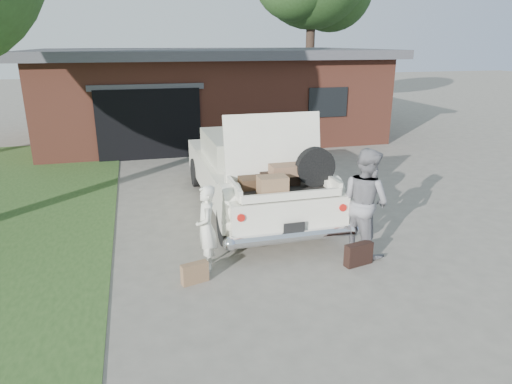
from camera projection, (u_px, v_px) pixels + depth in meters
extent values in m
plane|color=gray|center=(265.00, 265.00, 7.65)|extent=(90.00, 90.00, 0.00)
cube|color=brown|center=(210.00, 97.00, 17.98)|extent=(12.00, 7.00, 3.00)
cube|color=#4C4C51|center=(208.00, 53.00, 17.46)|extent=(12.80, 7.80, 0.30)
cube|color=black|center=(149.00, 124.00, 14.33)|extent=(3.20, 0.30, 2.20)
cube|color=#4C4C51|center=(147.00, 87.00, 13.91)|extent=(3.50, 0.12, 0.18)
cube|color=black|center=(328.00, 102.00, 15.57)|extent=(1.40, 0.08, 1.00)
cylinder|color=#38281E|center=(310.00, 59.00, 22.83)|extent=(0.44, 0.44, 5.48)
cube|color=white|center=(251.00, 177.00, 10.18)|extent=(2.12, 5.50, 0.71)
cube|color=beige|center=(248.00, 147.00, 10.28)|extent=(1.83, 2.21, 0.57)
cube|color=black|center=(237.00, 138.00, 11.24)|extent=(1.70, 0.10, 0.48)
cube|color=black|center=(260.00, 158.00, 9.33)|extent=(1.70, 0.10, 0.48)
cylinder|color=black|center=(226.00, 226.00, 8.33)|extent=(0.25, 0.73, 0.72)
cylinder|color=black|center=(324.00, 216.00, 8.81)|extent=(0.25, 0.73, 0.72)
cylinder|color=black|center=(197.00, 172.00, 11.75)|extent=(0.25, 0.73, 0.72)
cylinder|color=black|center=(269.00, 167.00, 12.23)|extent=(0.25, 0.73, 0.72)
cylinder|color=silver|center=(294.00, 236.00, 7.69)|extent=(2.25, 0.21, 0.20)
cylinder|color=#A5140F|center=(240.00, 217.00, 7.41)|extent=(0.13, 0.11, 0.13)
cylinder|color=#A5140F|center=(342.00, 207.00, 7.86)|extent=(0.13, 0.11, 0.13)
cube|color=black|center=(294.00, 228.00, 7.62)|extent=(0.37, 0.02, 0.19)
cube|color=black|center=(281.00, 189.00, 8.15)|extent=(1.71, 1.22, 0.04)
cube|color=white|center=(233.00, 187.00, 7.89)|extent=(0.07, 1.21, 0.20)
cube|color=white|center=(327.00, 179.00, 8.33)|extent=(0.07, 1.21, 0.20)
cube|color=white|center=(292.00, 196.00, 7.57)|extent=(1.76, 0.08, 0.13)
cube|color=white|center=(273.00, 148.00, 8.40)|extent=(1.85, 0.28, 1.25)
cube|color=#4B3320|center=(256.00, 182.00, 8.12)|extent=(0.59, 0.39, 0.19)
cube|color=#8F6949|center=(273.00, 186.00, 7.67)|extent=(0.49, 0.32, 0.34)
cube|color=black|center=(279.00, 178.00, 8.35)|extent=(0.67, 0.44, 0.21)
cube|color=#8C6347|center=(285.00, 170.00, 8.17)|extent=(0.55, 0.36, 0.19)
cylinder|color=black|center=(315.00, 167.00, 8.14)|extent=(0.71, 0.18, 0.71)
imported|color=white|center=(206.00, 228.00, 7.35)|extent=(0.37, 0.54, 1.42)
imported|color=gray|center=(365.00, 202.00, 7.85)|extent=(0.97, 1.10, 1.89)
cube|color=#876345|center=(195.00, 273.00, 7.05)|extent=(0.45, 0.24, 0.33)
cube|color=black|center=(359.00, 254.00, 7.61)|extent=(0.52, 0.26, 0.38)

